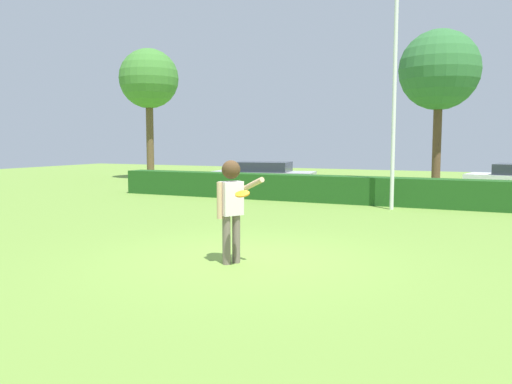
% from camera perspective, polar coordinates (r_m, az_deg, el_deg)
% --- Properties ---
extents(ground_plane, '(60.00, 60.00, 0.00)m').
position_cam_1_polar(ground_plane, '(9.41, -1.00, -7.34)').
color(ground_plane, olive).
extents(person, '(0.84, 0.51, 1.78)m').
position_cam_1_polar(person, '(8.91, -2.69, -0.77)').
color(person, '#6E6157').
rests_on(person, ground).
extents(frisbee, '(0.24, 0.23, 0.10)m').
position_cam_1_polar(frisbee, '(8.38, -1.50, -0.20)').
color(frisbee, orange).
extents(lamppost, '(0.24, 0.24, 6.90)m').
position_cam_1_polar(lamppost, '(16.61, 14.86, 11.17)').
color(lamppost, silver).
rests_on(lamppost, ground).
extents(hedge_row, '(19.11, 0.90, 0.91)m').
position_cam_1_polar(hedge_row, '(17.84, 11.90, 0.17)').
color(hedge_row, '#1E5019').
rests_on(hedge_row, ground).
extents(parked_car_silver, '(4.43, 2.41, 1.25)m').
position_cam_1_polar(parked_car_silver, '(21.53, 0.74, 1.81)').
color(parked_car_silver, '#B7B7BC').
rests_on(parked_car_silver, ground).
extents(birch_tree, '(3.44, 3.44, 6.88)m').
position_cam_1_polar(birch_tree, '(24.46, 19.33, 12.34)').
color(birch_tree, brown).
rests_on(birch_tree, ground).
extents(willow_tree, '(3.21, 3.21, 7.08)m').
position_cam_1_polar(willow_tree, '(29.61, -11.59, 11.88)').
color(willow_tree, brown).
rests_on(willow_tree, ground).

